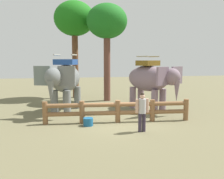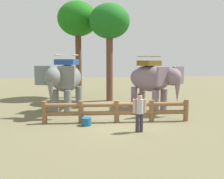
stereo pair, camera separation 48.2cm
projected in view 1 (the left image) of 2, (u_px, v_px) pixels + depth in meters
ground_plane at (119, 123)px, 11.06m from camera, size 60.00×60.00×0.00m
log_fence at (118, 110)px, 11.17m from camera, size 6.97×0.85×1.05m
elephant_near_left at (65, 80)px, 13.24m from camera, size 2.78×3.90×3.28m
elephant_center at (151, 80)px, 13.81m from camera, size 2.98×3.74×3.20m
tourist_woman_in_black at (142, 109)px, 9.63m from camera, size 0.57×0.33×1.62m
tree_far_left at (107, 24)px, 16.57m from camera, size 2.87×2.87×6.90m
tree_back_center at (74, 21)px, 18.03m from camera, size 3.11×3.11×7.44m
feed_bucket at (88, 122)px, 10.61m from camera, size 0.44×0.44×0.35m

